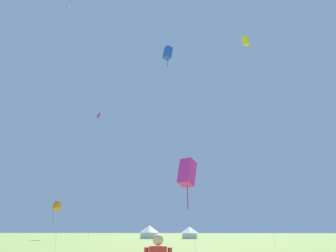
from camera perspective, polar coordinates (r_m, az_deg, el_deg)
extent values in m
cylinder|color=#B2B2B7|center=(34.31, -18.51, 11.34)|extent=(2.46, 0.55, 37.04)
cube|color=blue|center=(53.75, -0.06, 13.50)|extent=(1.87, 1.80, 2.40)
cylinder|color=#183599|center=(52.90, -0.06, 12.02)|extent=(0.07, 0.07, 1.99)
cylinder|color=#B2B2B7|center=(46.74, -1.20, -2.11)|extent=(1.73, 1.50, 30.60)
cube|color=#E02DA3|center=(30.42, 3.59, -8.68)|extent=(2.02, 2.31, 2.81)
cylinder|color=#9D2072|center=(30.12, 3.68, -12.64)|extent=(0.08, 0.08, 2.80)
cylinder|color=#B2B2B7|center=(28.95, 4.33, -15.31)|extent=(0.68, 2.09, 7.18)
cube|color=yellow|center=(46.96, 14.31, 15.16)|extent=(1.21, 1.13, 1.46)
cylinder|color=#B2B2B7|center=(40.02, 16.56, -0.61)|extent=(0.66, 2.25, 27.64)
cube|color=purple|center=(63.52, -12.80, 2.04)|extent=(1.26, 1.21, 1.63)
cylinder|color=#63238B|center=(63.06, -12.89, 0.89)|extent=(0.05, 0.05, 1.84)
cylinder|color=#B2B2B7|center=(59.65, -13.68, -8.53)|extent=(0.40, 1.49, 23.99)
cone|color=orange|center=(68.51, -20.47, -14.06)|extent=(2.67, 2.89, 2.57)
cylinder|color=#A75C11|center=(68.41, -20.67, -15.74)|extent=(0.07, 0.07, 2.98)
cylinder|color=#B2B2B7|center=(67.46, -19.96, -16.71)|extent=(2.50, 0.89, 6.23)
sphere|color=beige|center=(6.64, -1.86, -20.50)|extent=(0.22, 0.22, 0.22)
cube|color=white|center=(72.06, -3.52, -19.78)|extent=(3.43, 3.43, 1.29)
cone|color=white|center=(72.05, -3.50, -18.67)|extent=(4.29, 4.29, 1.50)
cube|color=white|center=(71.17, 4.09, -19.83)|extent=(3.13, 3.13, 1.17)
cone|color=white|center=(71.16, 4.07, -18.80)|extent=(3.91, 3.91, 1.37)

